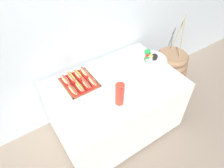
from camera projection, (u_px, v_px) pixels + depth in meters
ground_plane at (115, 125)px, 2.69m from camera, size 10.00×10.00×0.00m
back_wall at (85, 13)px, 2.11m from camera, size 6.00×0.10×2.60m
buffet_table at (115, 106)px, 2.41m from camera, size 1.38×0.93×0.75m
floor_vase at (169, 72)px, 2.97m from camera, size 0.50×0.50×1.16m
serving_tray at (79, 83)px, 2.17m from camera, size 0.33×0.36×0.01m
hot_dog_0 at (73, 90)px, 2.05m from camera, size 0.07×0.18×0.06m
hot_dog_1 at (80, 87)px, 2.08m from camera, size 0.06×0.18×0.06m
hot_dog_2 at (86, 84)px, 2.11m from camera, size 0.06×0.17×0.06m
hot_dog_3 at (92, 81)px, 2.14m from camera, size 0.07×0.18×0.06m
hot_dog_4 at (66, 80)px, 2.15m from camera, size 0.07×0.16×0.06m
hot_dog_5 at (72, 77)px, 2.18m from camera, size 0.07×0.17×0.06m
hot_dog_6 at (79, 75)px, 2.21m from camera, size 0.07×0.16×0.06m
hot_dog_7 at (85, 72)px, 2.24m from camera, size 0.06×0.17×0.06m
punch_bowl at (150, 64)px, 2.15m from camera, size 0.34×0.34×0.27m
cup_stack at (120, 94)px, 1.89m from camera, size 0.08×0.08×0.24m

